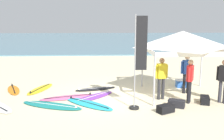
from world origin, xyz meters
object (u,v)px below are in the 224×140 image
at_px(person_blue, 187,71).
at_px(gear_bag_on_sand, 176,103).
at_px(surfboard_teal, 52,105).
at_px(canopy_tent, 182,40).
at_px(person_red, 190,78).
at_px(surfboard_cyan, 88,104).
at_px(cooler_box, 181,83).
at_px(person_black, 224,78).
at_px(gear_bag_by_pole, 205,100).
at_px(surfboard_purple, 94,97).
at_px(surfboard_orange, 14,90).
at_px(person_yellow, 161,76).
at_px(surfboard_black, 96,89).
at_px(gear_bag_near_tent, 166,109).
at_px(surfboard_pink, 68,97).
at_px(surfboard_yellow, 40,89).
at_px(banner_flag, 138,67).

height_order(person_blue, gear_bag_on_sand, person_blue).
xyz_separation_m(surfboard_teal, gear_bag_on_sand, (4.67, -0.29, 0.10)).
xyz_separation_m(canopy_tent, person_red, (0.02, -1.10, -1.40)).
bearing_deg(surfboard_cyan, canopy_tent, 16.69).
bearing_deg(cooler_box, surfboard_teal, -155.90).
xyz_separation_m(person_black, gear_bag_by_pole, (-0.69, -0.04, -0.85)).
height_order(surfboard_purple, person_black, person_black).
xyz_separation_m(surfboard_orange, person_yellow, (6.47, -1.60, 0.95)).
bearing_deg(surfboard_teal, person_yellow, 9.32).
height_order(surfboard_black, person_red, person_red).
bearing_deg(cooler_box, person_black, -70.16).
bearing_deg(person_red, canopy_tent, 91.03).
distance_m(canopy_tent, cooler_box, 2.55).
distance_m(person_yellow, gear_bag_near_tent, 1.79).
bearing_deg(gear_bag_near_tent, surfboard_pink, 152.70).
height_order(person_red, person_black, same).
bearing_deg(gear_bag_on_sand, cooler_box, 69.82).
xyz_separation_m(surfboard_cyan, cooler_box, (4.36, 2.41, 0.16)).
relative_size(surfboard_yellow, gear_bag_near_tent, 3.53).
bearing_deg(surfboard_purple, surfboard_pink, -177.24).
bearing_deg(canopy_tent, surfboard_black, 164.94).
distance_m(gear_bag_near_tent, cooler_box, 3.77).
bearing_deg(person_yellow, gear_bag_near_tent, -96.51).
distance_m(surfboard_yellow, surfboard_teal, 2.58).
relative_size(surfboard_pink, banner_flag, 0.71).
bearing_deg(person_yellow, surfboard_teal, -170.68).
distance_m(surfboard_pink, person_red, 4.96).
xyz_separation_m(surfboard_yellow, surfboard_teal, (0.96, -2.39, -0.00)).
relative_size(surfboard_teal, surfboard_pink, 1.08).
bearing_deg(person_red, gear_bag_near_tent, -137.47).
xyz_separation_m(person_black, gear_bag_on_sand, (-1.92, -0.43, -0.85)).
relative_size(person_red, gear_bag_on_sand, 2.85).
height_order(surfboard_yellow, person_red, person_red).
xyz_separation_m(canopy_tent, surfboard_cyan, (-3.92, -1.18, -2.35)).
height_order(person_yellow, gear_bag_by_pole, person_yellow).
bearing_deg(surfboard_pink, banner_flag, -28.02).
bearing_deg(person_yellow, banner_flag, -134.97).
relative_size(surfboard_purple, gear_bag_by_pole, 3.18).
bearing_deg(gear_bag_by_pole, canopy_tent, 116.88).
relative_size(surfboard_yellow, person_yellow, 1.24).
xyz_separation_m(gear_bag_on_sand, cooler_box, (1.05, 2.85, 0.06)).
distance_m(surfboard_yellow, surfboard_orange, 1.20).
height_order(person_black, gear_bag_by_pole, person_black).
relative_size(gear_bag_on_sand, cooler_box, 1.20).
xyz_separation_m(person_yellow, person_blue, (1.31, 0.85, 0.00)).
relative_size(person_blue, person_red, 1.00).
height_order(banner_flag, gear_bag_near_tent, banner_flag).
bearing_deg(surfboard_pink, surfboard_purple, 2.76).
relative_size(surfboard_purple, banner_flag, 0.56).
xyz_separation_m(surfboard_purple, gear_bag_by_pole, (4.33, -0.97, 0.10)).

